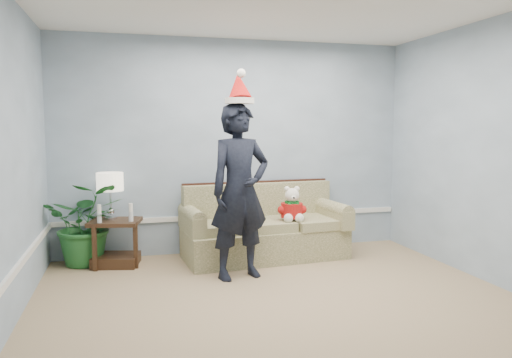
{
  "coord_description": "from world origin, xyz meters",
  "views": [
    {
      "loc": [
        -1.35,
        -3.74,
        1.6
      ],
      "look_at": [
        0.03,
        1.55,
        1.03
      ],
      "focal_mm": 35.0,
      "sensor_mm": 36.0,
      "label": 1
    }
  ],
  "objects_px": {
    "teddy_bear": "(292,208)",
    "table_lamp": "(110,184)",
    "sofa": "(263,231)",
    "houseplant": "(87,223)",
    "side_table": "(116,248)",
    "man": "(240,191)"
  },
  "relations": [
    {
      "from": "teddy_bear",
      "to": "table_lamp",
      "type": "bearing_deg",
      "value": 176.79
    },
    {
      "from": "sofa",
      "to": "teddy_bear",
      "type": "height_order",
      "value": "sofa"
    },
    {
      "from": "table_lamp",
      "to": "sofa",
      "type": "bearing_deg",
      "value": -3.94
    },
    {
      "from": "houseplant",
      "to": "sofa",
      "type": "bearing_deg",
      "value": -5.24
    },
    {
      "from": "side_table",
      "to": "houseplant",
      "type": "xyz_separation_m",
      "value": [
        -0.32,
        0.14,
        0.28
      ]
    },
    {
      "from": "sofa",
      "to": "teddy_bear",
      "type": "bearing_deg",
      "value": -40.94
    },
    {
      "from": "table_lamp",
      "to": "houseplant",
      "type": "bearing_deg",
      "value": 166.36
    },
    {
      "from": "houseplant",
      "to": "man",
      "type": "distance_m",
      "value": 1.92
    },
    {
      "from": "side_table",
      "to": "table_lamp",
      "type": "xyz_separation_m",
      "value": [
        -0.05,
        0.07,
        0.74
      ]
    },
    {
      "from": "sofa",
      "to": "man",
      "type": "xyz_separation_m",
      "value": [
        -0.47,
        -0.75,
        0.6
      ]
    },
    {
      "from": "sofa",
      "to": "man",
      "type": "relative_size",
      "value": 1.09
    },
    {
      "from": "man",
      "to": "side_table",
      "type": "bearing_deg",
      "value": 133.09
    },
    {
      "from": "side_table",
      "to": "houseplant",
      "type": "bearing_deg",
      "value": 157.06
    },
    {
      "from": "sofa",
      "to": "houseplant",
      "type": "distance_m",
      "value": 2.09
    },
    {
      "from": "sofa",
      "to": "teddy_bear",
      "type": "xyz_separation_m",
      "value": [
        0.3,
        -0.22,
        0.31
      ]
    },
    {
      "from": "table_lamp",
      "to": "man",
      "type": "bearing_deg",
      "value": -33.1
    },
    {
      "from": "sofa",
      "to": "side_table",
      "type": "bearing_deg",
      "value": 173.31
    },
    {
      "from": "houseplant",
      "to": "side_table",
      "type": "bearing_deg",
      "value": -22.94
    },
    {
      "from": "table_lamp",
      "to": "man",
      "type": "distance_m",
      "value": 1.6
    },
    {
      "from": "side_table",
      "to": "houseplant",
      "type": "relative_size",
      "value": 0.66
    },
    {
      "from": "table_lamp",
      "to": "houseplant",
      "type": "relative_size",
      "value": 0.56
    },
    {
      "from": "sofa",
      "to": "teddy_bear",
      "type": "relative_size",
      "value": 4.74
    }
  ]
}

